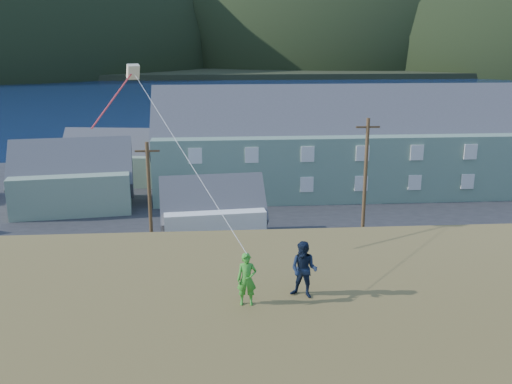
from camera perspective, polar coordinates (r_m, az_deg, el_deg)
The scene contains 15 objects.
ground at distance 38.35m, azimuth -5.61°, elevation -7.93°, with size 900.00×900.00×0.00m, color #0A1638.
grass_strip at distance 36.50m, azimuth -5.68°, elevation -9.10°, with size 110.00×8.00×0.10m, color #4C3D19.
waterfront_lot at distance 54.37m, azimuth -5.22°, elevation -0.80°, with size 72.00×36.00×0.12m, color #28282B.
wharf at distance 76.98m, azimuth -9.45°, elevation 4.15°, with size 26.00×14.00×0.90m, color gray.
far_shore at distance 365.51m, azimuth -4.46°, elevation 13.07°, with size 900.00×320.00×2.00m, color black.
far_hills at distance 316.76m, azimuth 2.14°, elevation 12.94°, with size 760.00×265.00×143.00m.
lodge at distance 56.90m, azimuth 8.34°, elevation 4.85°, with size 36.38×10.41×12.77m.
shed_palegreen_near at distance 53.30m, azimuth -17.87°, elevation 1.31°, with size 11.24×7.90×7.65m.
shed_white at distance 42.65m, azimuth -4.35°, elevation -2.07°, with size 8.18×5.84×6.16m.
shed_palegreen_far at distance 62.29m, azimuth -14.13°, elevation 3.34°, with size 10.96×7.11×6.93m.
utility_poles at distance 38.53m, azimuth -11.73°, elevation -0.66°, with size 32.46×0.24×9.78m.
parked_cars at distance 57.77m, azimuth -13.50°, elevation 0.62°, with size 24.39×11.97×1.58m.
kite_flyer_green at distance 17.36m, azimuth -0.93°, elevation -8.72°, with size 0.60×0.39×1.64m, color green.
kite_flyer_navy at distance 17.88m, azimuth 4.82°, elevation -7.75°, with size 0.88×0.69×1.81m, color #121C31.
kite_rig at distance 22.67m, azimuth -12.35°, elevation 11.08°, with size 2.63×3.73×9.35m.
Camera 1 is at (1.16, -35.23, 15.10)m, focal length 40.00 mm.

